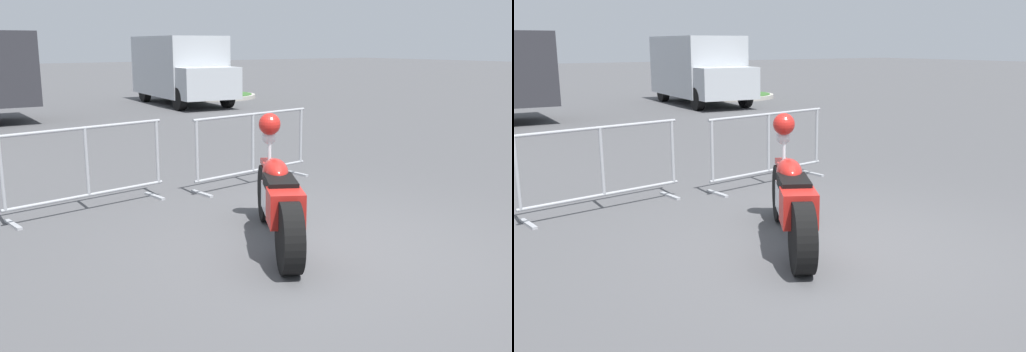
{
  "view_description": "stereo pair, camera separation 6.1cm",
  "coord_description": "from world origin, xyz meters",
  "views": [
    {
      "loc": [
        -3.72,
        -4.2,
        2.06
      ],
      "look_at": [
        -0.31,
        0.8,
        0.65
      ],
      "focal_mm": 40.0,
      "sensor_mm": 36.0,
      "label": 1
    },
    {
      "loc": [
        -3.67,
        -4.24,
        2.06
      ],
      "look_at": [
        -0.31,
        0.8,
        0.65
      ],
      "focal_mm": 40.0,
      "sensor_mm": 36.0,
      "label": 2
    }
  ],
  "objects": [
    {
      "name": "planter_island",
      "position": [
        7.55,
        15.16,
        0.34
      ],
      "size": [
        3.37,
        3.37,
        1.19
      ],
      "color": "#ADA89E",
      "rests_on": "ground"
    },
    {
      "name": "crowd_barrier_near",
      "position": [
        -1.56,
        2.71,
        0.55
      ],
      "size": [
        2.13,
        0.7,
        1.07
      ],
      "rotation": [
        0.0,
        0.0,
        0.13
      ],
      "color": "#9EA0A5",
      "rests_on": "ground"
    },
    {
      "name": "motorcycle",
      "position": [
        -0.31,
        0.4,
        0.49
      ],
      "size": [
        1.26,
        2.1,
        1.29
      ],
      "rotation": [
        0.0,
        0.0,
        1.07
      ],
      "color": "black",
      "rests_on": "ground"
    },
    {
      "name": "crowd_barrier_far",
      "position": [
        0.93,
        2.71,
        0.55
      ],
      "size": [
        2.13,
        0.7,
        1.07
      ],
      "rotation": [
        0.0,
        0.0,
        0.13
      ],
      "color": "#9EA0A5",
      "rests_on": "ground"
    },
    {
      "name": "ground_plane",
      "position": [
        0.0,
        0.0,
        0.0
      ],
      "size": [
        120.0,
        120.0,
        0.0
      ],
      "primitive_type": "plane",
      "color": "#4C4C4F"
    },
    {
      "name": "delivery_van",
      "position": [
        5.41,
        13.83,
        1.24
      ],
      "size": [
        2.32,
        5.13,
        2.31
      ],
      "rotation": [
        0.0,
        0.0,
        -1.65
      ],
      "color": "#B2B7BC",
      "rests_on": "ground"
    }
  ]
}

